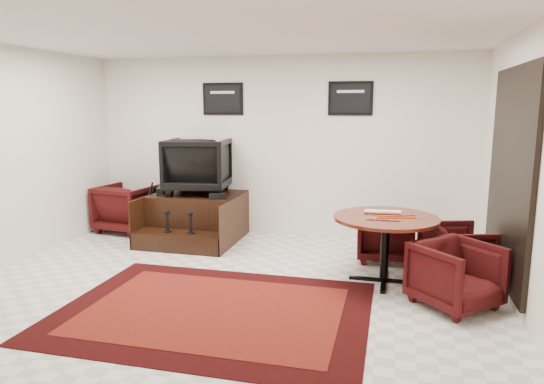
{
  "coord_description": "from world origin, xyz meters",
  "views": [
    {
      "loc": [
        1.75,
        -4.89,
        2.03
      ],
      "look_at": [
        0.3,
        0.9,
        0.98
      ],
      "focal_mm": 32.0,
      "sensor_mm": 36.0,
      "label": 1
    }
  ],
  "objects_px": {
    "meeting_table": "(386,224)",
    "table_chair_corner": "(456,272)",
    "table_chair_back": "(385,233)",
    "shine_podium": "(196,219)",
    "table_chair_window": "(457,249)",
    "shine_chair": "(198,163)",
    "armchair_side": "(127,206)"
  },
  "relations": [
    {
      "from": "table_chair_back",
      "to": "table_chair_corner",
      "type": "height_order",
      "value": "table_chair_corner"
    },
    {
      "from": "armchair_side",
      "to": "table_chair_window",
      "type": "relative_size",
      "value": 1.18
    },
    {
      "from": "meeting_table",
      "to": "table_chair_corner",
      "type": "distance_m",
      "value": 0.97
    },
    {
      "from": "armchair_side",
      "to": "table_chair_corner",
      "type": "height_order",
      "value": "armchair_side"
    },
    {
      "from": "shine_podium",
      "to": "shine_chair",
      "type": "bearing_deg",
      "value": 90.0
    },
    {
      "from": "table_chair_corner",
      "to": "table_chair_back",
      "type": "bearing_deg",
      "value": 73.89
    },
    {
      "from": "table_chair_back",
      "to": "armchair_side",
      "type": "bearing_deg",
      "value": -11.67
    },
    {
      "from": "shine_podium",
      "to": "table_chair_back",
      "type": "relative_size",
      "value": 1.92
    },
    {
      "from": "shine_podium",
      "to": "table_chair_window",
      "type": "xyz_separation_m",
      "value": [
        3.7,
        -0.89,
        0.04
      ]
    },
    {
      "from": "table_chair_back",
      "to": "meeting_table",
      "type": "bearing_deg",
      "value": 86.85
    },
    {
      "from": "meeting_table",
      "to": "armchair_side",
      "type": "bearing_deg",
      "value": 161.4
    },
    {
      "from": "shine_chair",
      "to": "table_chair_back",
      "type": "distance_m",
      "value": 3.0
    },
    {
      "from": "shine_podium",
      "to": "armchair_side",
      "type": "bearing_deg",
      "value": 171.55
    },
    {
      "from": "shine_podium",
      "to": "table_chair_corner",
      "type": "bearing_deg",
      "value": -26.31
    },
    {
      "from": "armchair_side",
      "to": "table_chair_window",
      "type": "distance_m",
      "value": 5.11
    },
    {
      "from": "shine_podium",
      "to": "meeting_table",
      "type": "height_order",
      "value": "meeting_table"
    },
    {
      "from": "meeting_table",
      "to": "table_chair_back",
      "type": "relative_size",
      "value": 1.64
    },
    {
      "from": "shine_podium",
      "to": "armchair_side",
      "type": "relative_size",
      "value": 1.65
    },
    {
      "from": "armchair_side",
      "to": "table_chair_window",
      "type": "xyz_separation_m",
      "value": [
        5.0,
        -1.09,
        -0.06
      ]
    },
    {
      "from": "shine_chair",
      "to": "table_chair_corner",
      "type": "distance_m",
      "value": 4.15
    },
    {
      "from": "shine_chair",
      "to": "shine_podium",
      "type": "bearing_deg",
      "value": 81.61
    },
    {
      "from": "shine_podium",
      "to": "meeting_table",
      "type": "relative_size",
      "value": 1.17
    },
    {
      "from": "table_chair_back",
      "to": "table_chair_corner",
      "type": "relative_size",
      "value": 0.98
    },
    {
      "from": "armchair_side",
      "to": "table_chair_corner",
      "type": "distance_m",
      "value": 5.27
    },
    {
      "from": "shine_podium",
      "to": "table_chair_window",
      "type": "height_order",
      "value": "table_chair_window"
    },
    {
      "from": "shine_podium",
      "to": "table_chair_corner",
      "type": "height_order",
      "value": "table_chair_corner"
    },
    {
      "from": "meeting_table",
      "to": "table_chair_corner",
      "type": "height_order",
      "value": "meeting_table"
    },
    {
      "from": "table_chair_corner",
      "to": "shine_podium",
      "type": "bearing_deg",
      "value": 110.37
    },
    {
      "from": "table_chair_back",
      "to": "shine_podium",
      "type": "bearing_deg",
      "value": -11.15
    },
    {
      "from": "meeting_table",
      "to": "table_chair_back",
      "type": "bearing_deg",
      "value": 91.22
    },
    {
      "from": "armchair_side",
      "to": "table_chair_corner",
      "type": "bearing_deg",
      "value": 166.24
    },
    {
      "from": "shine_podium",
      "to": "table_chair_back",
      "type": "distance_m",
      "value": 2.87
    }
  ]
}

